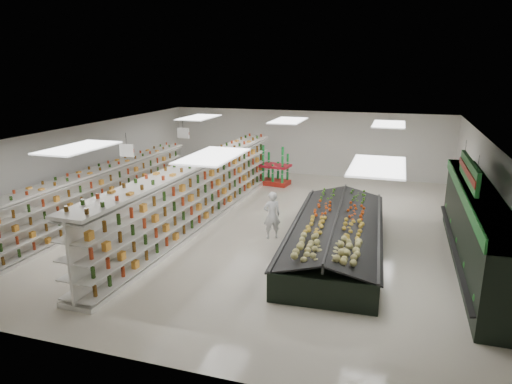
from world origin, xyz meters
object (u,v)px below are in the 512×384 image
(produce_island, at_px, (336,233))
(shopper_main, at_px, (272,215))
(gondola_center, at_px, (198,195))
(soda_endcap, at_px, (275,167))
(gondola_left, at_px, (107,193))
(shopper_background, at_px, (188,175))

(produce_island, distance_m, shopper_main, 2.12)
(produce_island, bearing_deg, gondola_center, 169.22)
(produce_island, xyz_separation_m, soda_endcap, (-3.75, 6.91, 0.32))
(gondola_left, relative_size, shopper_main, 6.86)
(gondola_left, distance_m, produce_island, 8.51)
(produce_island, bearing_deg, shopper_background, 148.90)
(shopper_background, bearing_deg, shopper_main, -134.63)
(gondola_left, height_order, shopper_main, gondola_left)
(produce_island, xyz_separation_m, shopper_main, (-2.08, 0.29, 0.27))
(gondola_center, bearing_deg, shopper_background, 122.92)
(gondola_left, xyz_separation_m, shopper_main, (6.39, -0.43, -0.07))
(shopper_main, height_order, shopper_background, shopper_background)
(gondola_center, height_order, soda_endcap, gondola_center)
(gondola_center, relative_size, shopper_main, 8.28)
(shopper_background, bearing_deg, soda_endcap, -53.49)
(gondola_center, distance_m, shopper_background, 3.72)
(produce_island, height_order, soda_endcap, soda_endcap)
(soda_endcap, distance_m, shopper_main, 6.82)
(gondola_center, height_order, shopper_background, gondola_center)
(produce_island, distance_m, soda_endcap, 7.86)
(soda_endcap, relative_size, shopper_background, 0.99)
(gondola_center, xyz_separation_m, produce_island, (4.91, -0.93, -0.51))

